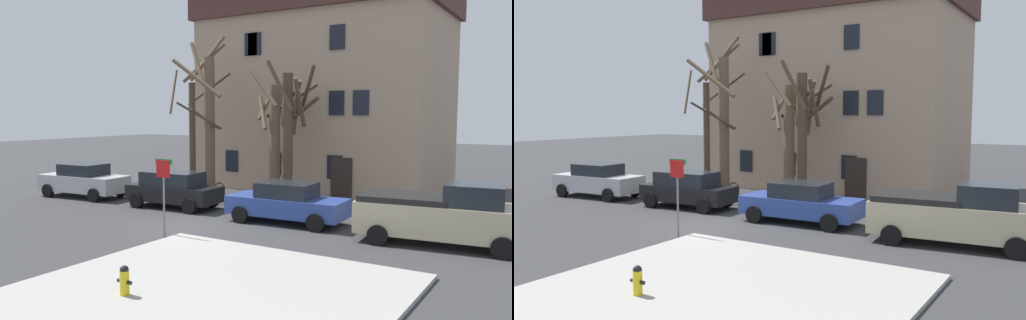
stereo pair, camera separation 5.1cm
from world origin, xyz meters
TOP-DOWN VIEW (x-y plane):
  - ground_plane at (0.00, 0.00)m, footprint 120.00×120.00m
  - sidewalk_slab at (5.24, -5.92)m, footprint 8.74×8.87m
  - building_main at (-0.17, 12.95)m, footprint 13.52×8.88m
  - tree_bare_near at (-4.14, 5.45)m, footprint 3.05×3.10m
  - tree_bare_mid at (-3.54, 5.94)m, footprint 3.18×3.21m
  - tree_bare_far at (-0.16, 6.97)m, footprint 2.58×2.60m
  - tree_bare_end at (0.87, 6.45)m, footprint 3.16×2.49m
  - car_silver_sedan at (-8.89, 2.42)m, footprint 4.81×2.36m
  - car_black_wagon at (-3.00, 2.60)m, footprint 4.44×2.21m
  - car_blue_sedan at (2.95, 2.47)m, footprint 4.77×2.25m
  - pickup_truck_beige at (8.92, 2.25)m, footprint 5.63×2.72m
  - fire_hydrant at (3.81, -6.91)m, footprint 0.42×0.22m
  - street_sign_pole at (0.43, -1.83)m, footprint 0.76×0.07m
  - bicycle_leaning at (-3.75, 6.49)m, footprint 1.75×0.20m

SIDE VIEW (x-z plane):
  - ground_plane at x=0.00m, z-range 0.00..0.00m
  - sidewalk_slab at x=5.24m, z-range 0.00..0.12m
  - bicycle_leaning at x=-3.75m, z-range -0.15..0.88m
  - fire_hydrant at x=3.81m, z-range 0.13..0.83m
  - car_blue_sedan at x=2.95m, z-range 0.01..1.61m
  - car_silver_sedan at x=-8.89m, z-range 0.00..1.72m
  - car_black_wagon at x=-3.00m, z-range 0.04..1.69m
  - pickup_truck_beige at x=8.92m, z-range -0.03..2.05m
  - street_sign_pole at x=0.43m, z-range 0.55..3.29m
  - tree_bare_far at x=-0.16m, z-range 0.02..6.43m
  - tree_bare_near at x=-4.14m, z-range 0.01..6.55m
  - tree_bare_end at x=0.87m, z-range 0.12..6.87m
  - tree_bare_mid at x=-3.54m, z-range -0.09..8.23m
  - building_main at x=-0.17m, z-range 0.09..11.95m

